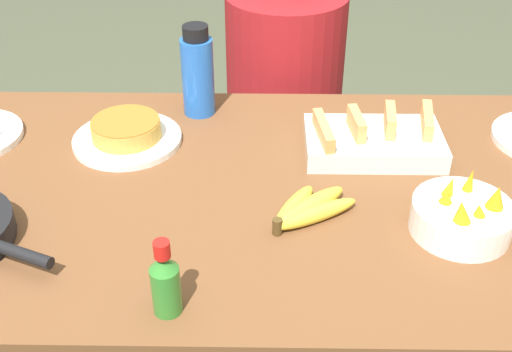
# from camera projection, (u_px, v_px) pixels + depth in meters

# --- Properties ---
(dining_table) EXTENTS (1.76, 0.90, 0.71)m
(dining_table) POSITION_uv_depth(u_px,v_px,m) (256.00, 218.00, 1.46)
(dining_table) COLOR brown
(dining_table) RESTS_ON ground_plane
(banana_bunch) EXTENTS (0.19, 0.17, 0.04)m
(banana_bunch) POSITION_uv_depth(u_px,v_px,m) (306.00, 210.00, 1.31)
(banana_bunch) COLOR yellow
(banana_bunch) RESTS_ON dining_table
(melon_tray) EXTENTS (0.32, 0.19, 0.10)m
(melon_tray) POSITION_uv_depth(u_px,v_px,m) (373.00, 140.00, 1.51)
(melon_tray) COLOR silver
(melon_tray) RESTS_ON dining_table
(frittata_plate_center) EXTENTS (0.26, 0.26, 0.06)m
(frittata_plate_center) POSITION_uv_depth(u_px,v_px,m) (127.00, 134.00, 1.55)
(frittata_plate_center) COLOR white
(frittata_plate_center) RESTS_ON dining_table
(fruit_bowl_mango) EXTENTS (0.20, 0.20, 0.11)m
(fruit_bowl_mango) POSITION_uv_depth(u_px,v_px,m) (462.00, 216.00, 1.26)
(fruit_bowl_mango) COLOR white
(fruit_bowl_mango) RESTS_ON dining_table
(water_bottle) EXTENTS (0.08, 0.08, 0.24)m
(water_bottle) POSITION_uv_depth(u_px,v_px,m) (198.00, 73.00, 1.63)
(water_bottle) COLOR blue
(water_bottle) RESTS_ON dining_table
(hot_sauce_bottle) EXTENTS (0.05, 0.05, 0.15)m
(hot_sauce_bottle) POSITION_uv_depth(u_px,v_px,m) (165.00, 282.00, 1.07)
(hot_sauce_bottle) COLOR #337F2D
(hot_sauce_bottle) RESTS_ON dining_table
(person_figure) EXTENTS (0.40, 0.40, 1.15)m
(person_figure) POSITION_uv_depth(u_px,v_px,m) (283.00, 125.00, 2.12)
(person_figure) COLOR black
(person_figure) RESTS_ON ground_plane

